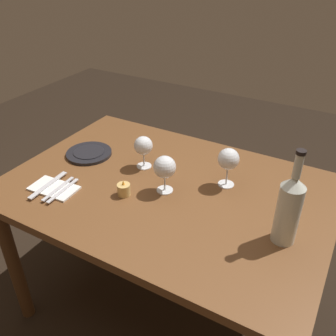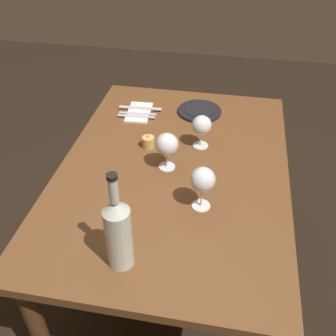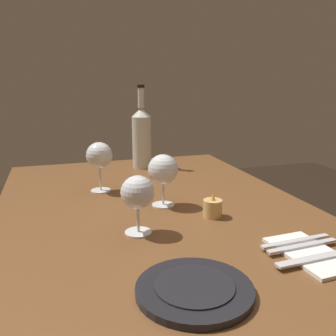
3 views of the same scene
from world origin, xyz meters
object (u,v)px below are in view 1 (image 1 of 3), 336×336
object	(u,v)px
wine_glass_right	(165,168)
wine_bottle	(289,208)
votive_candle	(124,190)
wine_glass_centre	(228,160)
dinner_plate	(89,153)
fork_outer	(63,190)
fork_inner	(58,189)
wine_glass_left	(143,146)
table_knife	(48,185)
folded_napkin	(54,188)

from	to	relation	value
wine_glass_right	wine_bottle	world-z (taller)	wine_bottle
votive_candle	wine_glass_centre	bearing A→B (deg)	-140.87
dinner_plate	fork_outer	world-z (taller)	dinner_plate
wine_glass_centre	fork_inner	size ratio (longest dim) A/B	0.92
wine_glass_right	dinner_plate	world-z (taller)	wine_glass_right
dinner_plate	fork_inner	distance (m)	0.30
wine_glass_left	table_knife	distance (m)	0.42
wine_glass_left	wine_glass_right	xyz separation A→B (m)	(-0.17, 0.11, 0.01)
folded_napkin	fork_inner	size ratio (longest dim) A/B	1.09
wine_glass_left	table_knife	world-z (taller)	wine_glass_left
dinner_plate	table_knife	world-z (taller)	dinner_plate
votive_candle	table_knife	world-z (taller)	votive_candle
fork_inner	folded_napkin	bearing A→B (deg)	0.00
wine_glass_right	folded_napkin	world-z (taller)	wine_glass_right
fork_inner	wine_glass_right	bearing A→B (deg)	-150.10
wine_glass_left	folded_napkin	bearing A→B (deg)	55.76
folded_napkin	dinner_plate	bearing A→B (deg)	-78.45
fork_inner	table_knife	xyz separation A→B (m)	(0.05, 0.00, 0.00)
fork_outer	fork_inner	bearing A→B (deg)	0.00
wine_glass_centre	fork_outer	world-z (taller)	wine_glass_centre
votive_candle	dinner_plate	world-z (taller)	votive_candle
votive_candle	dinner_plate	size ratio (longest dim) A/B	0.32
wine_glass_right	folded_napkin	bearing A→B (deg)	28.30
wine_bottle	fork_inner	xyz separation A→B (m)	(0.85, 0.16, -0.12)
wine_glass_centre	table_knife	xyz separation A→B (m)	(0.62, 0.37, -0.11)
wine_glass_centre	wine_bottle	size ratio (longest dim) A/B	0.49
wine_glass_left	fork_inner	size ratio (longest dim) A/B	0.81
fork_inner	fork_outer	xyz separation A→B (m)	(-0.02, 0.00, 0.00)
wine_glass_left	dinner_plate	size ratio (longest dim) A/B	0.69
dinner_plate	wine_glass_centre	bearing A→B (deg)	-172.71
wine_glass_right	table_knife	xyz separation A→B (m)	(0.42, 0.21, -0.10)
fork_inner	wine_bottle	bearing A→B (deg)	-169.24
wine_glass_right	wine_bottle	distance (m)	0.49
wine_glass_centre	dinner_plate	distance (m)	0.66
dinner_plate	folded_napkin	size ratio (longest dim) A/B	1.07
wine_bottle	fork_outer	bearing A→B (deg)	11.08
wine_glass_centre	wine_bottle	distance (m)	0.35
wine_glass_right	wine_bottle	xyz separation A→B (m)	(-0.48, 0.05, 0.02)
wine_glass_right	table_knife	bearing A→B (deg)	26.58
wine_glass_right	fork_inner	world-z (taller)	wine_glass_right
wine_bottle	votive_candle	bearing A→B (deg)	5.03
wine_glass_left	fork_inner	world-z (taller)	wine_glass_left
wine_glass_right	fork_outer	world-z (taller)	wine_glass_right
wine_glass_right	wine_glass_centre	bearing A→B (deg)	-141.17
votive_candle	fork_outer	xyz separation A→B (m)	(0.22, 0.11, -0.01)
votive_candle	dinner_plate	bearing A→B (deg)	-28.77
fork_outer	table_knife	bearing A→B (deg)	0.00
wine_glass_left	votive_candle	xyz separation A→B (m)	(-0.05, 0.22, -0.08)
dinner_plate	table_knife	bearing A→B (deg)	95.71
dinner_plate	fork_outer	distance (m)	0.31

